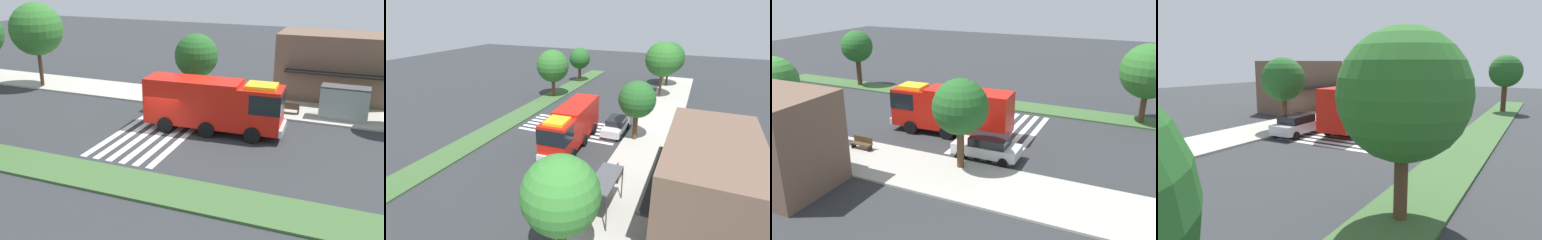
# 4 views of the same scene
# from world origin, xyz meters

# --- Properties ---
(ground_plane) EXTENTS (120.00, 120.00, 0.00)m
(ground_plane) POSITION_xyz_m (0.00, 0.00, 0.00)
(ground_plane) COLOR #2D3033
(sidewalk) EXTENTS (60.00, 4.97, 0.14)m
(sidewalk) POSITION_xyz_m (0.00, 8.41, 0.07)
(sidewalk) COLOR #ADA89E
(sidewalk) RESTS_ON ground_plane
(median_strip) EXTENTS (60.00, 3.00, 0.14)m
(median_strip) POSITION_xyz_m (0.00, -7.43, 0.07)
(median_strip) COLOR #3D6033
(median_strip) RESTS_ON ground_plane
(crosswalk) EXTENTS (4.95, 10.67, 0.01)m
(crosswalk) POSITION_xyz_m (-0.46, 0.00, 0.01)
(crosswalk) COLOR silver
(crosswalk) RESTS_ON ground_plane
(fire_truck) EXTENTS (9.82, 3.15, 3.72)m
(fire_truck) POSITION_xyz_m (3.52, 1.68, 2.10)
(fire_truck) COLOR red
(fire_truck) RESTS_ON ground_plane
(parked_car_west) EXTENTS (4.61, 2.16, 1.60)m
(parked_car_west) POSITION_xyz_m (-1.04, 4.72, 0.83)
(parked_car_west) COLOR silver
(parked_car_west) RESTS_ON ground_plane
(bus_stop_shelter) EXTENTS (3.50, 1.40, 2.46)m
(bus_stop_shelter) POSITION_xyz_m (11.54, 7.34, 1.89)
(bus_stop_shelter) COLOR #4C4C51
(bus_stop_shelter) RESTS_ON sidewalk
(bench_near_shelter) EXTENTS (1.60, 0.50, 0.90)m
(bench_near_shelter) POSITION_xyz_m (7.54, 7.35, 0.59)
(bench_near_shelter) COLOR #4C3823
(bench_near_shelter) RESTS_ON sidewalk
(storefront_building) EXTENTS (9.88, 5.74, 5.68)m
(storefront_building) POSITION_xyz_m (10.42, 13.36, 2.84)
(storefront_building) COLOR brown
(storefront_building) RESTS_ON ground_plane
(sidewalk_tree_west) EXTENTS (4.85, 4.85, 7.80)m
(sidewalk_tree_west) POSITION_xyz_m (-15.94, 6.93, 5.50)
(sidewalk_tree_west) COLOR #513823
(sidewalk_tree_west) RESTS_ON sidewalk
(sidewalk_tree_center) EXTENTS (3.53, 3.53, 5.82)m
(sidewalk_tree_center) POSITION_xyz_m (-0.07, 6.93, 4.16)
(sidewalk_tree_center) COLOR #513823
(sidewalk_tree_center) RESTS_ON sidewalk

